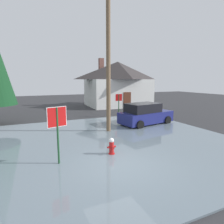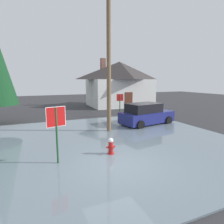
% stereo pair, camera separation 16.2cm
% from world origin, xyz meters
% --- Properties ---
extents(ground_plane, '(80.00, 80.00, 0.10)m').
position_xyz_m(ground_plane, '(0.00, 0.00, -0.05)').
color(ground_plane, '#2D2D30').
extents(flood_puddle, '(13.33, 13.29, 0.07)m').
position_xyz_m(flood_puddle, '(1.34, 3.12, 0.03)').
color(flood_puddle, slate).
rests_on(flood_puddle, ground).
extents(lane_stop_bar, '(4.14, 0.43, 0.01)m').
position_xyz_m(lane_stop_bar, '(0.36, -1.08, 0.00)').
color(lane_stop_bar, silver).
rests_on(lane_stop_bar, ground).
extents(stop_sign_near, '(0.80, 0.24, 2.43)m').
position_xyz_m(stop_sign_near, '(-2.22, 1.19, 1.75)').
color(stop_sign_near, '#1E4C28').
rests_on(stop_sign_near, ground).
extents(fire_hydrant, '(0.42, 0.36, 0.83)m').
position_xyz_m(fire_hydrant, '(0.19, 1.26, 0.41)').
color(fire_hydrant, red).
rests_on(fire_hydrant, ground).
extents(utility_pole, '(1.60, 0.28, 9.49)m').
position_xyz_m(utility_pole, '(1.70, 5.16, 4.93)').
color(utility_pole, brown).
rests_on(utility_pole, ground).
extents(stop_sign_far, '(0.67, 0.10, 2.19)m').
position_xyz_m(stop_sign_far, '(4.68, 9.71, 1.55)').
color(stop_sign_far, '#1E4C28').
rests_on(stop_sign_far, ground).
extents(house, '(8.69, 6.61, 6.32)m').
position_xyz_m(house, '(8.18, 17.23, 3.04)').
color(house, silver).
rests_on(house, ground).
extents(parked_car, '(4.55, 2.65, 1.69)m').
position_xyz_m(parked_car, '(5.19, 6.04, 0.80)').
color(parked_car, navy).
rests_on(parked_car, ground).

